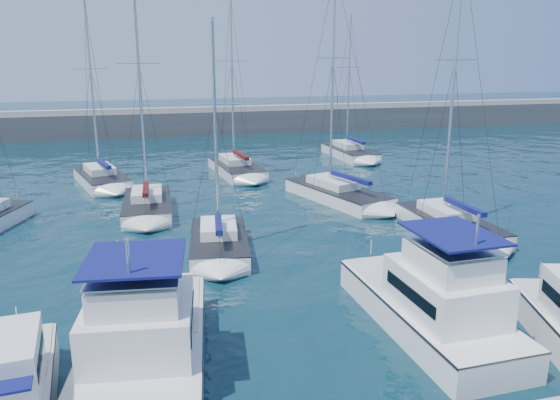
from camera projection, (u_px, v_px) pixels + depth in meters
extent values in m
plane|color=black|center=(293.00, 294.00, 24.11)|extent=(220.00, 220.00, 0.00)
cube|color=#424244|center=(188.00, 126.00, 72.51)|extent=(160.00, 6.00, 4.00)
cube|color=gray|center=(187.00, 109.00, 71.94)|extent=(160.00, 1.20, 0.50)
cube|color=silver|center=(10.00, 400.00, 16.08)|extent=(3.02, 6.22, 1.60)
cube|color=#262628|center=(7.00, 378.00, 15.89)|extent=(3.07, 6.22, 0.08)
cube|color=silver|center=(147.00, 350.00, 18.80)|extent=(4.87, 9.02, 1.60)
cube|color=#262628|center=(145.00, 331.00, 18.60)|extent=(4.95, 9.03, 0.08)
cube|color=silver|center=(140.00, 323.00, 17.38)|extent=(3.74, 4.36, 1.60)
cube|color=black|center=(140.00, 320.00, 17.36)|extent=(3.71, 3.57, 0.45)
cube|color=silver|center=(137.00, 289.00, 16.86)|extent=(2.94, 3.09, 0.90)
cube|color=#0E1253|center=(135.00, 259.00, 16.60)|extent=(3.32, 3.53, 0.08)
cube|color=white|center=(426.00, 317.00, 21.17)|extent=(3.65, 9.25, 1.60)
cube|color=#262628|center=(427.00, 299.00, 20.98)|extent=(3.72, 9.25, 0.08)
cube|color=white|center=(445.00, 291.00, 19.73)|extent=(2.98, 4.33, 1.60)
cube|color=black|center=(445.00, 289.00, 19.70)|extent=(3.01, 3.49, 0.45)
cube|color=white|center=(451.00, 260.00, 19.22)|extent=(2.37, 3.04, 0.90)
cube|color=#0E1253|center=(453.00, 233.00, 18.96)|extent=(2.67, 3.47, 0.08)
cube|color=silver|center=(148.00, 209.00, 36.21)|extent=(3.25, 7.40, 1.30)
cube|color=#262628|center=(147.00, 200.00, 36.05)|extent=(3.31, 7.40, 0.06)
cube|color=silver|center=(147.00, 194.00, 36.39)|extent=(2.06, 3.26, 0.55)
cylinder|color=silver|center=(140.00, 85.00, 34.81)|extent=(0.18, 0.18, 13.75)
cylinder|color=silver|center=(146.00, 191.00, 34.79)|extent=(0.25, 3.65, 0.12)
cube|color=#410D0D|center=(146.00, 189.00, 34.65)|extent=(0.46, 3.30, 0.28)
cube|color=white|center=(219.00, 247.00, 29.07)|extent=(3.69, 7.01, 1.30)
cube|color=#262628|center=(219.00, 236.00, 28.91)|extent=(3.75, 7.01, 0.06)
cube|color=white|center=(218.00, 228.00, 29.23)|extent=(2.23, 3.14, 0.55)
cylinder|color=silver|center=(215.00, 125.00, 28.04)|extent=(0.18, 0.18, 10.57)
cylinder|color=silver|center=(219.00, 226.00, 27.72)|extent=(0.53, 3.34, 0.12)
cube|color=#0E1253|center=(219.00, 224.00, 27.58)|extent=(0.71, 3.04, 0.28)
cube|color=silver|center=(337.00, 196.00, 39.42)|extent=(5.73, 9.57, 1.30)
cube|color=#262628|center=(338.00, 188.00, 39.26)|extent=(5.79, 9.59, 0.06)
cube|color=silver|center=(333.00, 182.00, 39.64)|extent=(3.13, 4.39, 0.55)
cylinder|color=silver|center=(333.00, 79.00, 38.01)|extent=(0.18, 0.18, 14.25)
cylinder|color=silver|center=(350.00, 180.00, 37.92)|extent=(1.50, 4.35, 0.12)
cube|color=#0E1253|center=(351.00, 178.00, 37.80)|extent=(1.58, 3.99, 0.28)
cube|color=silver|center=(450.00, 228.00, 32.35)|extent=(3.26, 8.02, 1.30)
cube|color=#262628|center=(450.00, 218.00, 32.18)|extent=(3.32, 8.02, 0.06)
cube|color=silver|center=(446.00, 210.00, 32.56)|extent=(2.06, 3.53, 0.55)
cylinder|color=silver|center=(453.00, 85.00, 30.94)|extent=(0.18, 0.18, 14.19)
cylinder|color=silver|center=(464.00, 209.00, 30.85)|extent=(0.25, 3.96, 0.12)
cube|color=#0E1253|center=(465.00, 207.00, 30.72)|extent=(0.47, 3.58, 0.28)
cube|color=white|center=(102.00, 182.00, 44.03)|extent=(4.97, 8.23, 1.30)
cube|color=#262628|center=(101.00, 174.00, 43.86)|extent=(5.03, 8.24, 0.06)
cube|color=white|center=(100.00, 169.00, 44.18)|extent=(2.79, 3.77, 0.55)
cylinder|color=silver|center=(92.00, 86.00, 42.71)|extent=(0.18, 0.18, 12.83)
cylinder|color=silver|center=(104.00, 166.00, 42.67)|extent=(1.16, 3.74, 0.12)
cube|color=#0E1253|center=(104.00, 164.00, 42.55)|extent=(1.28, 3.43, 0.28)
cube|color=silver|center=(237.00, 171.00, 47.98)|extent=(3.99, 8.62, 1.30)
cube|color=#262628|center=(237.00, 164.00, 47.82)|extent=(4.05, 8.63, 0.06)
cube|color=silver|center=(235.00, 159.00, 48.21)|extent=(2.40, 3.84, 0.55)
cylinder|color=silver|center=(232.00, 77.00, 46.66)|extent=(0.18, 0.18, 13.73)
cylinder|color=silver|center=(240.00, 157.00, 46.46)|extent=(0.57, 4.16, 0.12)
cube|color=#410D0D|center=(241.00, 155.00, 46.33)|extent=(0.75, 3.77, 0.28)
cube|color=silver|center=(350.00, 155.00, 55.78)|extent=(3.35, 8.45, 1.30)
cube|color=#262628|center=(350.00, 148.00, 55.62)|extent=(3.41, 8.45, 0.06)
cube|color=silver|center=(348.00, 145.00, 56.01)|extent=(2.10, 3.72, 0.55)
cylinder|color=silver|center=(349.00, 80.00, 54.62)|extent=(0.18, 0.18, 12.54)
cylinder|color=silver|center=(355.00, 142.00, 54.24)|extent=(0.30, 4.16, 0.12)
cube|color=#0E1253|center=(356.00, 140.00, 54.10)|extent=(0.51, 3.76, 0.28)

